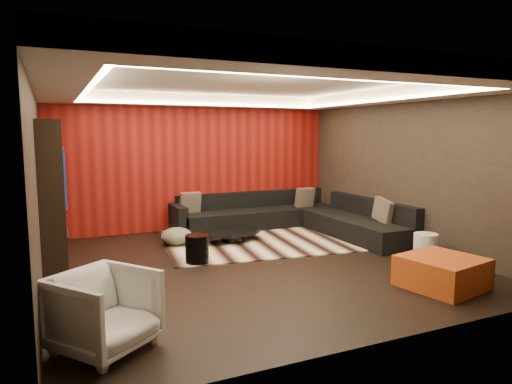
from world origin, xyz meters
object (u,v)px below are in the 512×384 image
coffee_table (233,236)px  armchair (104,311)px  drum_stool (197,249)px  white_side_table (425,248)px  orange_ottoman (442,272)px  sectional_sofa (294,219)px

coffee_table → armchair: 4.43m
drum_stool → armchair: (-1.64, -2.43, 0.14)m
white_side_table → armchair: (-4.95, -1.00, 0.15)m
armchair → coffee_table: bearing=15.8°
orange_ottoman → sectional_sofa: sectional_sofa is taller
coffee_table → armchair: armchair is taller
orange_ottoman → armchair: armchair is taller
armchair → sectional_sofa: 5.73m
coffee_table → armchair: size_ratio=1.45×
coffee_table → drum_stool: drum_stool is taller
orange_ottoman → sectional_sofa: 3.90m
white_side_table → sectional_sofa: (-0.77, 2.91, 0.03)m
drum_stool → white_side_table: 3.61m
drum_stool → sectional_sofa: sectional_sofa is taller
drum_stool → white_side_table: size_ratio=0.94×
armchair → sectional_sofa: (4.19, 3.91, -0.11)m
drum_stool → armchair: size_ratio=0.52×
coffee_table → white_side_table: (2.28, -2.53, 0.11)m
white_side_table → orange_ottoman: (-0.69, -0.99, -0.03)m
orange_ottoman → sectional_sofa: size_ratio=0.25×
drum_stool → white_side_table: (3.31, -1.43, -0.01)m
coffee_table → armchair: (-2.67, -3.52, 0.26)m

